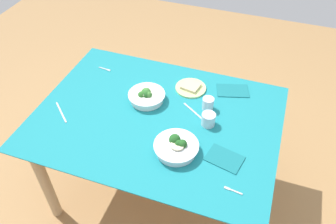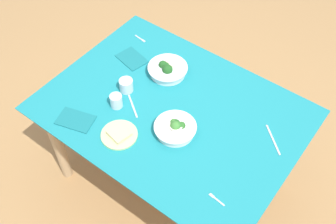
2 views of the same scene
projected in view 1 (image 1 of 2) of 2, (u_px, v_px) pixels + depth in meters
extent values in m
plane|color=#9E7547|center=(159.00, 188.00, 2.60)|extent=(6.00, 6.00, 0.00)
cube|color=#197A84|center=(156.00, 117.00, 2.07)|extent=(1.48, 1.09, 0.01)
cube|color=tan|center=(157.00, 119.00, 2.08)|extent=(1.43, 1.06, 0.02)
cylinder|color=tan|center=(45.00, 182.00, 2.20)|extent=(0.07, 0.07, 0.74)
cylinder|color=tan|center=(105.00, 100.00, 2.79)|extent=(0.07, 0.07, 0.74)
cylinder|color=tan|center=(258.00, 137.00, 2.49)|extent=(0.07, 0.07, 0.74)
cylinder|color=white|center=(147.00, 98.00, 2.17)|extent=(0.21, 0.21, 0.05)
cylinder|color=white|center=(147.00, 94.00, 2.15)|extent=(0.24, 0.24, 0.01)
sphere|color=#286023|center=(142.00, 95.00, 2.13)|extent=(0.05, 0.05, 0.05)
sphere|color=#33702D|center=(146.00, 93.00, 2.14)|extent=(0.06, 0.06, 0.06)
sphere|color=#3D7A33|center=(146.00, 92.00, 2.14)|extent=(0.06, 0.06, 0.06)
sphere|color=#1E511E|center=(147.00, 95.00, 2.13)|extent=(0.05, 0.05, 0.05)
sphere|color=#3D7A33|center=(149.00, 95.00, 2.13)|extent=(0.04, 0.04, 0.04)
cylinder|color=beige|center=(146.00, 92.00, 2.14)|extent=(0.07, 0.07, 0.01)
cylinder|color=white|center=(176.00, 148.00, 1.86)|extent=(0.22, 0.22, 0.05)
cylinder|color=white|center=(176.00, 145.00, 1.84)|extent=(0.25, 0.25, 0.01)
sphere|color=#1E511E|center=(182.00, 144.00, 1.83)|extent=(0.05, 0.05, 0.05)
sphere|color=#1E511E|center=(178.00, 144.00, 1.83)|extent=(0.04, 0.04, 0.04)
sphere|color=#1E511E|center=(175.00, 140.00, 1.85)|extent=(0.06, 0.06, 0.06)
cylinder|color=beige|center=(177.00, 145.00, 1.82)|extent=(0.08, 0.08, 0.01)
cylinder|color=#B7D684|center=(191.00, 88.00, 2.26)|extent=(0.20, 0.20, 0.01)
cube|color=#CCB284|center=(191.00, 86.00, 2.25)|extent=(0.13, 0.12, 0.02)
cylinder|color=silver|center=(208.00, 119.00, 2.00)|extent=(0.08, 0.08, 0.08)
cylinder|color=silver|center=(208.00, 104.00, 2.09)|extent=(0.07, 0.07, 0.08)
cube|color=#B7B7BC|center=(236.00, 192.00, 1.68)|extent=(0.07, 0.02, 0.00)
cube|color=#B7B7BC|center=(227.00, 188.00, 1.70)|extent=(0.03, 0.02, 0.00)
cube|color=#B7B7BC|center=(103.00, 68.00, 2.43)|extent=(0.07, 0.02, 0.00)
cube|color=#B7B7BC|center=(108.00, 70.00, 2.41)|extent=(0.03, 0.02, 0.00)
cube|color=#B7B7BC|center=(61.00, 112.00, 2.10)|extent=(0.16, 0.14, 0.00)
cube|color=#B7B7BC|center=(193.00, 111.00, 2.10)|extent=(0.16, 0.11, 0.00)
cube|color=#156870|center=(233.00, 91.00, 2.25)|extent=(0.24, 0.19, 0.01)
cube|color=#156870|center=(224.00, 158.00, 1.83)|extent=(0.21, 0.17, 0.01)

